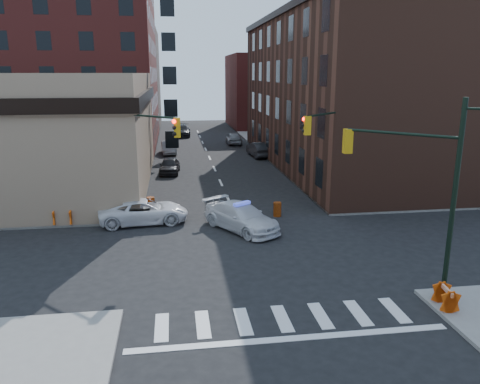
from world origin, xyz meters
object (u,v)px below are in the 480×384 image
object	(u,v)px
pickup	(144,211)
parked_car_enear	(259,149)
pedestrian_a	(128,205)
police_car	(241,217)
barricade_se_a	(446,298)
barricade_nw_a	(83,213)
pedestrian_b	(53,211)
barrel_bank	(151,204)
parked_car_wnear	(170,166)
parked_car_wfar	(169,147)
barrel_road	(277,209)

from	to	relation	value
pickup	parked_car_enear	xyz separation A→B (m)	(11.30, 22.23, 0.07)
pedestrian_a	police_car	bearing A→B (deg)	24.14
pickup	barricade_se_a	distance (m)	17.76
barricade_se_a	barricade_nw_a	bearing A→B (deg)	58.20
pedestrian_b	barricade_se_a	world-z (taller)	pedestrian_b
barricade_se_a	barrel_bank	bearing A→B (deg)	45.88
parked_car_wnear	parked_car_wfar	bearing A→B (deg)	95.28
pedestrian_a	parked_car_enear	bearing A→B (deg)	104.64
police_car	parked_car_enear	size ratio (longest dim) A/B	1.08
police_car	barrel_bank	size ratio (longest dim) A/B	5.61
pickup	barricade_se_a	world-z (taller)	pickup
pedestrian_a	barrel_bank	size ratio (longest dim) A/B	2.03
parked_car_wnear	pedestrian_a	size ratio (longest dim) A/B	2.19
pedestrian_a	barricade_se_a	size ratio (longest dim) A/B	1.74
police_car	pedestrian_b	distance (m)	11.38
parked_car_wfar	barricade_nw_a	size ratio (longest dim) A/B	3.27
parked_car_enear	pedestrian_b	xyz separation A→B (m)	(-16.68, -22.03, 0.13)
police_car	parked_car_enear	bearing A→B (deg)	45.18
parked_car_wnear	police_car	bearing A→B (deg)	-71.24
parked_car_enear	pedestrian_a	world-z (taller)	pedestrian_a
parked_car_enear	police_car	bearing A→B (deg)	71.61
parked_car_enear	barricade_nw_a	distance (m)	26.43
police_car	pedestrian_b	world-z (taller)	pedestrian_b
pickup	pedestrian_b	xyz separation A→B (m)	(-5.38, 0.20, 0.20)
pedestrian_b	barrel_road	distance (m)	13.84
barrel_bank	pickup	bearing A→B (deg)	-96.71
police_car	barricade_nw_a	distance (m)	9.81
barrel_bank	parked_car_wnear	bearing A→B (deg)	84.24
pickup	barrel_bank	world-z (taller)	pickup
police_car	barrel_bank	world-z (taller)	police_car
parked_car_wnear	barricade_se_a	xyz separation A→B (m)	(10.68, -27.59, -0.16)
pedestrian_a	barricade_se_a	bearing A→B (deg)	-1.33
pedestrian_a	parked_car_wfar	bearing A→B (deg)	128.51
parked_car_wfar	police_car	bearing A→B (deg)	-84.70
pedestrian_a	pedestrian_b	xyz separation A→B (m)	(-4.44, -0.07, -0.17)
barrel_road	pickup	bearing A→B (deg)	-178.64
pickup	barrel_bank	size ratio (longest dim) A/B	5.64
barrel_road	barrel_bank	bearing A→B (deg)	163.92
police_car	parked_car_wnear	bearing A→B (deg)	72.15
parked_car_wnear	barricade_se_a	distance (m)	29.58
pickup	parked_car_enear	size ratio (longest dim) A/B	1.08
pickup	barrel_road	distance (m)	8.46
police_car	barrel_bank	xyz separation A→B (m)	(-5.46, 4.67, -0.30)
barrel_road	barrel_bank	size ratio (longest dim) A/B	0.97
parked_car_wfar	barrel_bank	distance (m)	23.09
police_car	barricade_nw_a	bearing A→B (deg)	132.66
barrel_bank	barricade_nw_a	xyz separation A→B (m)	(-4.00, -2.08, 0.18)
parked_car_wfar	barrel_bank	world-z (taller)	parked_car_wfar
parked_car_wnear	parked_car_wfar	xyz separation A→B (m)	(-0.13, 10.93, -0.00)
parked_car_wnear	barricade_nw_a	world-z (taller)	parked_car_wnear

